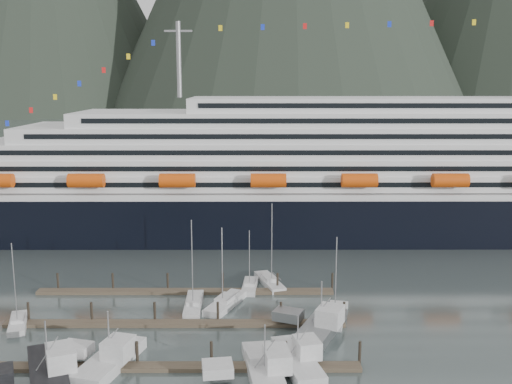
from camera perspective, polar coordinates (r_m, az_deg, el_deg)
ground at (r=84.00m, az=-4.51°, el=-13.33°), size 1600.00×1600.00×0.00m
cruise_ship at (r=135.41m, az=9.97°, el=1.12°), size 210.00×30.40×50.30m
dock_near at (r=75.49m, az=-8.99°, el=-16.08°), size 48.18×2.28×3.20m
dock_mid at (r=87.17m, az=-7.67°, el=-12.26°), size 48.18×2.28×3.20m
dock_far at (r=99.18m, az=-6.69°, el=-9.34°), size 48.18×2.28×3.20m
sailboat_a at (r=92.28m, az=-21.71°, el=-11.55°), size 4.46×8.19×12.66m
sailboat_c at (r=93.03m, az=-2.93°, el=-10.58°), size 6.47×10.49×13.14m
sailboat_d at (r=92.98m, az=-5.97°, el=-10.65°), size 2.75×10.55×14.35m
sailboat_f at (r=100.31m, az=-0.59°, el=-8.99°), size 2.85×7.99×10.51m
sailboat_g at (r=102.25m, az=1.31°, el=-8.58°), size 5.27×10.16×14.62m
sailboat_h at (r=89.31m, az=7.59°, el=-11.60°), size 4.97×9.79×12.93m
trawler_a at (r=75.57m, az=-19.30°, el=-15.97°), size 12.17×15.04×8.08m
trawler_b at (r=76.93m, az=-13.83°, el=-15.19°), size 10.02×12.60×7.82m
trawler_c at (r=72.20m, az=0.69°, el=-16.70°), size 10.46×14.70×7.33m
trawler_d at (r=75.14m, az=3.87°, el=-15.59°), size 9.43×12.39×7.08m
trawler_e at (r=84.25m, az=6.10°, el=-12.54°), size 11.04×13.10×8.17m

